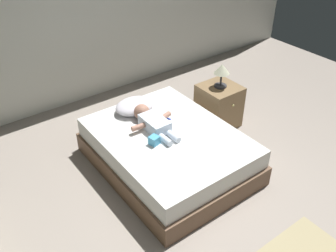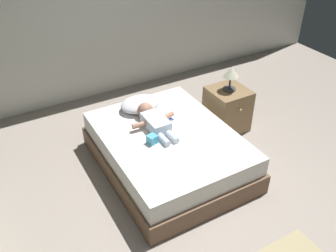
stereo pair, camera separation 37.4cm
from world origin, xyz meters
The scene contains 9 objects.
ground_plane centered at (0.00, 0.00, 0.00)m, with size 8.00×8.00×0.00m, color gray.
wall_behind_bed centered at (0.00, 3.00, 1.37)m, with size 8.00×0.12×2.73m, color silver.
bed centered at (0.07, 1.05, 0.21)m, with size 1.33×1.72×0.43m.
pillow centered at (0.03, 1.63, 0.50)m, with size 0.46×0.36×0.14m.
baby centered at (0.01, 1.26, 0.50)m, with size 0.50×0.68×0.17m.
toothbrush centered at (0.22, 1.31, 0.44)m, with size 0.06×0.12×0.02m.
nightstand centered at (1.07, 1.34, 0.27)m, with size 0.45×0.48×0.54m.
lamp centered at (1.07, 1.34, 0.75)m, with size 0.19×0.19×0.29m.
toy_block centered at (-0.14, 0.99, 0.48)m, with size 0.11×0.11×0.09m.
Camera 1 is at (-1.77, -1.43, 2.65)m, focal length 39.21 mm.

